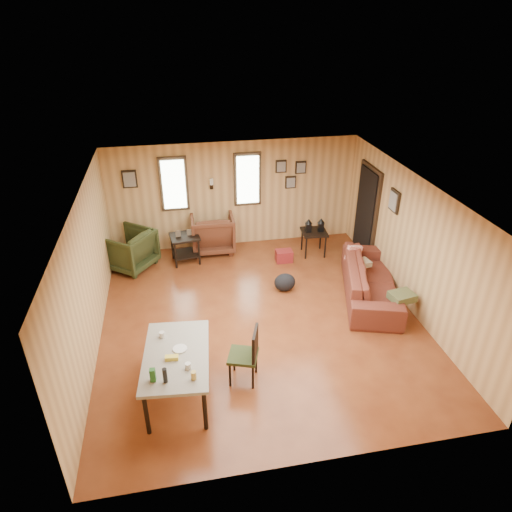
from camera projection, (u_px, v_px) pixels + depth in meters
The scene contains 11 objects.
room at pixel (267, 251), 7.83m from camera, with size 5.54×6.04×2.44m.
sofa at pixel (372, 275), 8.57m from camera, with size 2.36×0.69×0.92m, color maroon.
recliner_brown at pixel (212, 230), 10.20m from camera, with size 0.93×0.87×0.96m, color #552B19.
recliner_green at pixel (129, 248), 9.52m from camera, with size 0.89×0.83×0.92m, color #2C3417.
end_table at pixel (185, 244), 9.74m from camera, with size 0.66×0.62×0.76m.
side_table at pixel (314, 230), 9.99m from camera, with size 0.57×0.57×0.85m.
cooler at pixel (284, 256), 9.90m from camera, with size 0.36×0.26×0.26m.
backpack at pixel (285, 282), 8.86m from camera, with size 0.49×0.42×0.36m.
sofa_pillows at pixel (378, 276), 8.45m from camera, with size 0.73×1.78×0.36m.
dining_table at pixel (176, 359), 6.21m from camera, with size 1.01×1.54×0.96m.
dining_chair at pixel (248, 353), 6.57m from camera, with size 0.53×0.53×0.92m.
Camera 1 is at (-1.31, -6.47, 4.91)m, focal length 32.00 mm.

